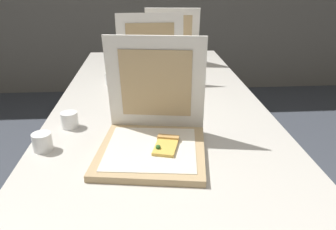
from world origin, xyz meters
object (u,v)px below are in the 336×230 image
at_px(table, 161,121).
at_px(cup_white_near_left, 42,142).
at_px(pizza_box_front, 153,135).
at_px(cup_white_far, 111,78).
at_px(pizza_box_back, 172,57).
at_px(cup_white_near_center, 70,120).
at_px(pizza_box_middle, 153,82).

height_order(table, cup_white_near_left, cup_white_near_left).
height_order(pizza_box_front, cup_white_far, pizza_box_front).
relative_size(cup_white_near_left, cup_white_far, 1.00).
height_order(table, cup_white_far, cup_white_far).
bearing_deg(pizza_box_back, cup_white_near_center, -111.95).
bearing_deg(cup_white_near_center, pizza_box_front, -31.34).
height_order(table, pizza_box_middle, pizza_box_middle).
bearing_deg(table, pizza_box_front, -97.15).
height_order(pizza_box_middle, cup_white_near_center, pizza_box_middle).
xyz_separation_m(table, pizza_box_back, (0.11, 0.74, 0.10)).
bearing_deg(cup_white_far, pizza_box_middle, -34.16).
bearing_deg(cup_white_far, pizza_box_front, -74.12).
xyz_separation_m(table, cup_white_near_center, (-0.35, -0.12, 0.07)).
distance_m(pizza_box_front, pizza_box_middle, 0.56).
distance_m(pizza_box_middle, cup_white_far, 0.26).
bearing_deg(table, cup_white_near_left, -143.97).
bearing_deg(cup_white_near_center, table, 19.51).
bearing_deg(pizza_box_middle, pizza_box_back, 71.90).
relative_size(pizza_box_front, pizza_box_middle, 1.00).
height_order(pizza_box_front, pizza_box_middle, pizza_box_middle).
bearing_deg(cup_white_near_center, cup_white_far, 78.11).
xyz_separation_m(pizza_box_front, cup_white_near_center, (-0.31, 0.19, -0.02)).
relative_size(table, cup_white_near_center, 36.11).
bearing_deg(pizza_box_back, cup_white_near_left, -110.33).
bearing_deg(cup_white_far, cup_white_near_center, -101.89).
height_order(cup_white_near_left, cup_white_far, same).
height_order(pizza_box_back, cup_white_near_left, pizza_box_back).
xyz_separation_m(table, cup_white_far, (-0.24, 0.39, 0.07)).
bearing_deg(table, pizza_box_middle, 95.52).
relative_size(pizza_box_back, cup_white_near_left, 5.93).
xyz_separation_m(pizza_box_front, pizza_box_middle, (0.02, 0.56, 0.00)).
height_order(pizza_box_front, pizza_box_back, pizza_box_front).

